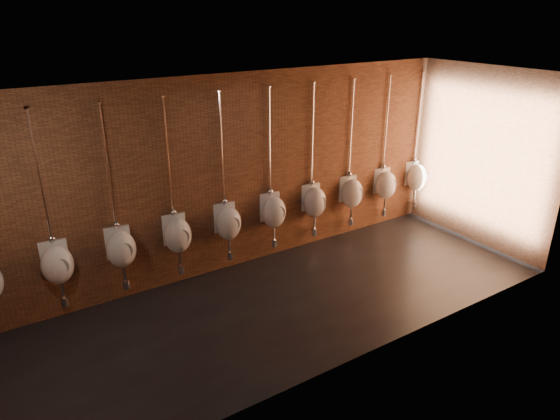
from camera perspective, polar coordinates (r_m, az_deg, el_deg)
The scene contains 11 objects.
ground at distance 7.52m, azimuth 0.31°, elevation -10.83°, with size 8.50×8.50×0.00m, color black.
room_shell at distance 6.64m, azimuth 0.34°, elevation 3.88°, with size 8.54×3.04×3.22m.
urinal_1 at distance 7.40m, azimuth -24.12°, elevation -5.61°, with size 0.48×0.44×2.72m.
urinal_2 at distance 7.53m, azimuth -17.72°, elevation -4.17°, with size 0.48×0.44×2.72m.
urinal_3 at distance 7.75m, azimuth -11.63°, elevation -2.75°, with size 0.48×0.44×2.72m.
urinal_4 at distance 8.06m, azimuth -5.95°, elevation -1.40°, with size 0.48×0.44×2.72m.
urinal_5 at distance 8.44m, azimuth -0.75°, elevation -0.14°, with size 0.48×0.44×2.72m.
urinal_6 at distance 8.89m, azimuth 3.97°, elevation 1.00°, with size 0.48×0.44×2.72m.
urinal_7 at distance 9.40m, azimuth 8.20°, elevation 2.01°, with size 0.48×0.44×2.72m.
urinal_8 at distance 9.96m, azimuth 11.98°, elevation 2.91°, with size 0.48×0.44×2.72m.
urinal_9 at distance 10.56m, azimuth 15.36°, elevation 3.70°, with size 0.48×0.44×2.72m.
Camera 1 is at (-3.43, -5.28, 4.10)m, focal length 32.00 mm.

